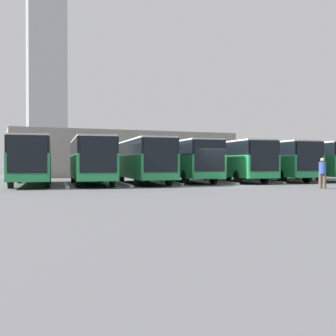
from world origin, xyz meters
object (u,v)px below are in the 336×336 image
Objects in this scene: bus_2 at (233,160)px; bus_5 at (91,159)px; bus_1 at (273,160)px; bus_0 at (308,160)px; pedestrian at (322,172)px; bus_4 at (143,159)px; bus_3 at (186,160)px; bus_6 at (32,159)px.

bus_5 is at bearing 7.87° from bus_2.
bus_1 is at bearing -173.80° from bus_2.
bus_0 is 12.64m from pedestrian.
bus_4 is 3.87m from bus_5.
bus_1 is 5.99× the size of pedestrian.
bus_0 and bus_2 have the same top height.
bus_0 is at bearing -175.88° from bus_3.
pedestrian is at bearing 147.26° from bus_5.
bus_3 is 5.99× the size of pedestrian.
bus_6 is at bearing 6.07° from pedestrian.
bus_3 is 11.60m from bus_6.
bus_0 is 15.46m from bus_4.
bus_1 is at bearing -172.27° from bus_4.
bus_1 is at bearing 9.97° from bus_0.
bus_1 and bus_3 have the same top height.
bus_3 is at bearing -3.68° from bus_2.
bus_3 is 1.00× the size of bus_6.
bus_4 is at bearing 8.49° from bus_2.
bus_3 and bus_4 have the same top height.
pedestrian is at bearing 117.60° from bus_3.
bus_0 is at bearing -173.76° from bus_6.
bus_1 is 1.00× the size of bus_6.
bus_0 is 5.99× the size of pedestrian.
pedestrian is at bearing 153.35° from bus_6.
bus_6 is (19.33, -0.61, 0.00)m from bus_1.
bus_4 reaches higher than pedestrian.
bus_1 is 1.00× the size of bus_3.
bus_4 and bus_6 have the same top height.
bus_5 is (7.73, 0.86, 0.00)m from bus_3.
bus_3 is (7.73, -0.83, 0.00)m from bus_1.
bus_0 and bus_1 have the same top height.
bus_0 is 1.00× the size of bus_3.
bus_2 is 5.99× the size of pedestrian.
bus_4 is 7.76m from bus_6.
bus_1 is 1.00× the size of bus_5.
bus_0 and bus_5 have the same top height.
bus_5 is (11.60, 0.11, 0.00)m from bus_2.
pedestrian is at bearing 76.32° from bus_1.
bus_6 is at bearing 5.49° from bus_1.
bus_3 is at bearing 4.12° from bus_0.
pedestrian is (-15.55, 10.47, -0.81)m from bus_6.
pedestrian is (-7.82, 9.77, -0.81)m from bus_4.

